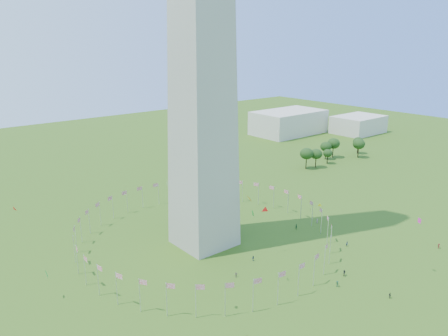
# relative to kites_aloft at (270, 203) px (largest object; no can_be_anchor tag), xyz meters

# --- Properties ---
(ground) EXTENTS (600.00, 600.00, 0.00)m
(ground) POSITION_rel_kites_aloft_xyz_m (-6.40, -27.08, -19.20)
(ground) COLOR #2D5012
(ground) RESTS_ON ground
(flag_ring) EXTENTS (80.24, 80.24, 9.00)m
(flag_ring) POSITION_rel_kites_aloft_xyz_m (-6.40, 22.92, -14.70)
(flag_ring) COLOR silver
(flag_ring) RESTS_ON ground
(gov_building_east_a) EXTENTS (50.00, 30.00, 16.00)m
(gov_building_east_a) POSITION_rel_kites_aloft_xyz_m (143.60, 122.92, -11.20)
(gov_building_east_a) COLOR beige
(gov_building_east_a) RESTS_ON ground
(gov_building_east_b) EXTENTS (35.00, 25.00, 12.00)m
(gov_building_east_b) POSITION_rel_kites_aloft_xyz_m (183.60, 92.92, -13.20)
(gov_building_east_b) COLOR beige
(gov_building_east_b) RESTS_ON ground
(crowd) EXTENTS (89.04, 78.65, 1.95)m
(crowd) POSITION_rel_kites_aloft_xyz_m (2.14, -24.12, -18.32)
(crowd) COLOR #73665C
(crowd) RESTS_ON ground
(kites_aloft) EXTENTS (119.63, 77.83, 30.78)m
(kites_aloft) POSITION_rel_kites_aloft_xyz_m (0.00, 0.00, 0.00)
(kites_aloft) COLOR red
(kites_aloft) RESTS_ON ground
(tree_line_east) EXTENTS (53.62, 15.88, 10.87)m
(tree_line_east) POSITION_rel_kites_aloft_xyz_m (108.04, 58.21, -14.18)
(tree_line_east) COLOR #244918
(tree_line_east) RESTS_ON ground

